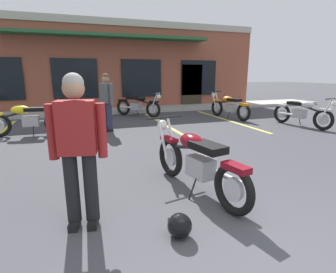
{
  "coord_description": "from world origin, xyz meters",
  "views": [
    {
      "loc": [
        -1.52,
        -1.29,
        1.66
      ],
      "look_at": [
        0.01,
        3.09,
        0.55
      ],
      "focal_mm": 28.12,
      "sensor_mm": 36.0,
      "label": 1
    }
  ],
  "objects": [
    {
      "name": "motorcycle_green_cafe_racer",
      "position": [
        5.29,
        5.18,
        0.46
      ],
      "size": [
        0.79,
        2.1,
        0.98
      ],
      "color": "black",
      "rests_on": "ground_plane"
    },
    {
      "name": "motorcycle_silver_naked",
      "position": [
        3.95,
        7.33,
        0.46
      ],
      "size": [
        0.8,
        2.09,
        0.98
      ],
      "color": "black",
      "rests_on": "ground_plane"
    },
    {
      "name": "person_in_shorts_foreground",
      "position": [
        -1.54,
        1.54,
        0.95
      ],
      "size": [
        0.61,
        0.33,
        1.68
      ],
      "color": "black",
      "rests_on": "ground_plane"
    },
    {
      "name": "person_in_black_shirt",
      "position": [
        -0.68,
        6.52,
        0.95
      ],
      "size": [
        0.4,
        0.58,
        1.68
      ],
      "color": "black",
      "rests_on": "ground_plane"
    },
    {
      "name": "motorcycle_foreground_classic",
      "position": [
        0.02,
        1.92,
        0.46
      ],
      "size": [
        0.83,
        2.09,
        0.98
      ],
      "color": "black",
      "rests_on": "ground_plane"
    },
    {
      "name": "motorcycle_blue_standard",
      "position": [
        0.78,
        8.89,
        0.46
      ],
      "size": [
        1.59,
        1.71,
        0.98
      ],
      "color": "black",
      "rests_on": "ground_plane"
    },
    {
      "name": "helmet_on_pavement",
      "position": [
        -0.6,
        0.97,
        0.13
      ],
      "size": [
        0.26,
        0.26,
        0.26
      ],
      "color": "black",
      "rests_on": "ground_plane"
    },
    {
      "name": "brick_storefront_building",
      "position": [
        0.0,
        14.22,
        2.01
      ],
      "size": [
        14.74,
        7.23,
        4.01
      ],
      "color": "brown",
      "rests_on": "ground_plane"
    },
    {
      "name": "motorcycle_black_cruiser",
      "position": [
        -2.83,
        6.63,
        0.46
      ],
      "size": [
        2.11,
        0.66,
        0.98
      ],
      "color": "black",
      "rests_on": "ground_plane"
    },
    {
      "name": "sidewalk_kerb",
      "position": [
        0.0,
        10.59,
        0.07
      ],
      "size": [
        22.0,
        1.8,
        0.14
      ],
      "primitive_type": "cube",
      "color": "#A8A59E",
      "rests_on": "ground_plane"
    },
    {
      "name": "ground_plane",
      "position": [
        0.0,
        3.45,
        0.0
      ],
      "size": [
        80.0,
        80.0,
        0.0
      ],
      "primitive_type": "plane",
      "color": "#3D3D42"
    },
    {
      "name": "painted_stall_lines",
      "position": [
        -0.0,
        6.99,
        0.0
      ],
      "size": [
        7.43,
        4.8,
        0.01
      ],
      "color": "#DBCC4C",
      "rests_on": "ground_plane"
    }
  ]
}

